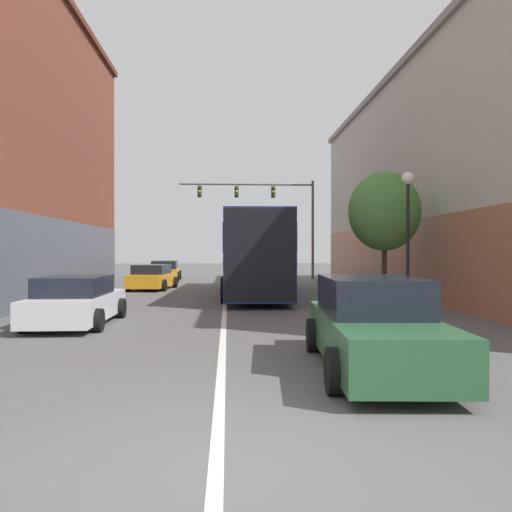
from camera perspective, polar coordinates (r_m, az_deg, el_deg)
name	(u,v)px	position (r m, az deg, el deg)	size (l,w,h in m)	color
ground_plane	(216,465)	(4.85, -4.58, -22.74)	(160.00, 160.00, 0.00)	#565454
lane_center_line	(225,296)	(21.78, -3.53, -4.57)	(0.14, 46.49, 0.01)	silver
building_right_storefront	(489,180)	(24.73, 25.08, 7.88)	(8.89, 27.80, 10.02)	#B7B2A3
bus	(255,252)	(22.48, -0.09, 0.45)	(3.02, 12.77, 3.40)	navy
hatchback_foreground	(373,326)	(8.47, 13.22, -7.75)	(2.15, 4.75, 1.49)	#285633
parked_car_left_near	(77,302)	(13.95, -19.82, -4.92)	(1.95, 4.20, 1.28)	silver
parked_car_left_mid	(153,278)	(26.01, -11.74, -2.42)	(2.30, 4.23, 1.27)	orange
parked_car_left_far	(165,271)	(34.02, -10.36, -1.70)	(2.14, 4.17, 1.33)	orange
traffic_signal_gantry	(269,205)	(35.21, 1.49, 5.84)	(9.46, 0.36, 6.95)	#514C47
street_lamp	(408,221)	(15.96, 16.97, 3.88)	(0.38, 0.38, 4.36)	black
street_tree_near	(384,211)	(18.42, 14.46, 4.95)	(2.57, 2.31, 4.78)	#3D2D1E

